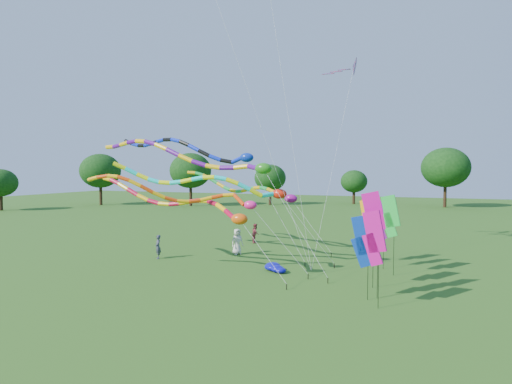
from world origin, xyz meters
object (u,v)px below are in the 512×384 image
(tube_kite_orange, at_px, (190,195))
(person_b, at_px, (158,247))
(person_c, at_px, (256,233))
(person_a, at_px, (237,242))
(blue_nylon_heap, at_px, (276,268))
(tube_kite_red, at_px, (186,204))

(tube_kite_orange, bearing_deg, person_b, 127.73)
(person_b, height_order, person_c, person_b)
(person_c, bearing_deg, person_a, 175.70)
(tube_kite_orange, xyz_separation_m, blue_nylon_heap, (4.21, 2.77, -4.41))
(tube_kite_red, distance_m, person_c, 11.11)
(blue_nylon_heap, xyz_separation_m, person_c, (-4.78, 8.91, 0.57))
(tube_kite_red, xyz_separation_m, person_b, (-3.59, 2.35, -3.24))
(blue_nylon_heap, xyz_separation_m, person_a, (-4.26, 3.95, 0.69))
(tube_kite_red, height_order, person_b, tube_kite_red)
(blue_nylon_heap, bearing_deg, person_b, 175.81)
(tube_kite_orange, bearing_deg, tube_kite_red, 115.53)
(person_a, height_order, person_b, person_a)
(person_a, relative_size, person_b, 1.14)
(tube_kite_orange, height_order, blue_nylon_heap, tube_kite_orange)
(tube_kite_red, distance_m, tube_kite_orange, 1.52)
(person_b, bearing_deg, tube_kite_red, 17.52)
(tube_kite_red, xyz_separation_m, tube_kite_orange, (0.91, -1.06, 0.59))
(tube_kite_orange, xyz_separation_m, person_b, (-4.51, 3.41, -3.83))
(person_a, bearing_deg, person_c, 44.03)
(tube_kite_orange, xyz_separation_m, person_a, (-0.05, 6.72, -3.72))
(tube_kite_red, xyz_separation_m, person_c, (0.34, 10.62, -3.25))
(person_a, bearing_deg, blue_nylon_heap, -94.76)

